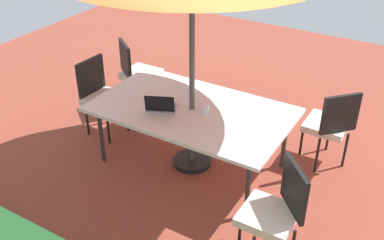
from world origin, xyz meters
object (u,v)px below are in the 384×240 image
(chair_northwest, at_px, (275,209))
(dining_table, at_px, (192,112))
(cup, at_px, (206,109))
(chair_east, at_px, (101,94))
(chair_southwest, at_px, (330,123))
(laptop, at_px, (161,106))
(chair_southeast, at_px, (137,71))

(chair_northwest, bearing_deg, dining_table, -164.82)
(dining_table, height_order, cup, cup)
(chair_east, height_order, chair_southwest, same)
(chair_southwest, height_order, laptop, chair_southwest)
(chair_northwest, xyz_separation_m, chair_southeast, (2.70, -1.64, 0.00))
(chair_southeast, height_order, laptop, chair_southeast)
(dining_table, distance_m, chair_east, 1.35)
(chair_east, relative_size, laptop, 2.49)
(dining_table, xyz_separation_m, laptop, (0.27, 0.20, 0.09))
(chair_northwest, height_order, chair_southwest, same)
(dining_table, height_order, chair_northwest, chair_northwest)
(dining_table, height_order, chair_east, chair_east)
(dining_table, distance_m, chair_northwest, 1.59)
(chair_east, xyz_separation_m, chair_southeast, (0.02, -0.77, 0.00))
(chair_northwest, bearing_deg, chair_southeast, -163.90)
(chair_east, xyz_separation_m, cup, (-1.52, 0.04, 0.25))
(chair_northwest, relative_size, cup, 9.32)
(chair_northwest, relative_size, chair_southeast, 1.00)
(dining_table, xyz_separation_m, cup, (-0.18, 0.01, 0.10))
(chair_southeast, relative_size, chair_southwest, 1.00)
(chair_northwest, distance_m, laptop, 1.75)
(chair_east, distance_m, laptop, 1.12)
(chair_southwest, xyz_separation_m, laptop, (1.60, 1.00, 0.24))
(cup, bearing_deg, chair_northwest, 144.33)
(chair_east, relative_size, chair_southeast, 1.00)
(chair_northwest, bearing_deg, chair_east, -150.61)
(chair_southwest, bearing_deg, chair_southeast, -47.17)
(chair_southeast, bearing_deg, chair_east, 128.05)
(chair_southeast, height_order, cup, chair_southeast)
(chair_northwest, height_order, chair_southeast, same)
(dining_table, relative_size, chair_southeast, 2.20)
(dining_table, relative_size, chair_northwest, 2.20)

